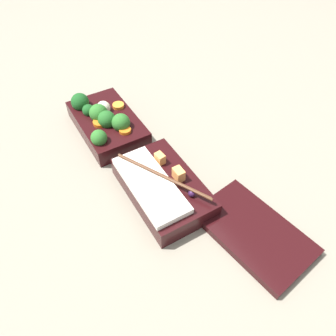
% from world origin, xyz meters
% --- Properties ---
extents(ground_plane, '(3.00, 3.00, 0.00)m').
position_xyz_m(ground_plane, '(0.00, 0.00, 0.00)').
color(ground_plane, gray).
extents(bento_tray_vegetable, '(0.20, 0.12, 0.07)m').
position_xyz_m(bento_tray_vegetable, '(-0.10, -0.02, 0.03)').
color(bento_tray_vegetable, black).
rests_on(bento_tray_vegetable, ground_plane).
extents(bento_tray_rice, '(0.20, 0.12, 0.06)m').
position_xyz_m(bento_tray_rice, '(0.13, -0.00, 0.02)').
color(bento_tray_rice, black).
rests_on(bento_tray_rice, ground_plane).
extents(bento_lid, '(0.22, 0.15, 0.01)m').
position_xyz_m(bento_lid, '(0.29, 0.09, 0.01)').
color(bento_lid, black).
rests_on(bento_lid, ground_plane).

